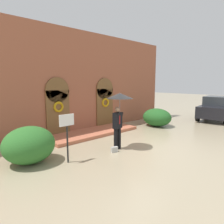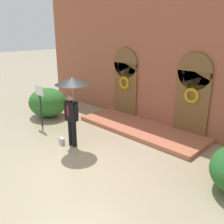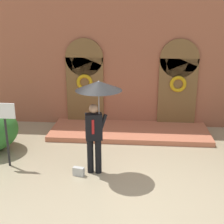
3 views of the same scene
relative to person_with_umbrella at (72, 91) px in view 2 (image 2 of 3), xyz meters
The scene contains 6 objects.
ground_plane 2.07m from the person_with_umbrella, 28.04° to the right, with size 80.00×80.00×0.00m, color tan.
building_facade 3.92m from the person_with_umbrella, 79.54° to the left, with size 14.00×2.30×5.60m.
person_with_umbrella is the anchor object (origin of this frame).
handbag 1.87m from the person_with_umbrella, 156.96° to the right, with size 0.28×0.12×0.22m, color #B7B7B2.
sign_post 2.50m from the person_with_umbrella, behind, with size 0.56×0.06×1.72m.
shrub_left 3.75m from the person_with_umbrella, 162.51° to the left, with size 1.78×1.63×1.30m, color #2D6B28.
Camera 2 is at (5.62, -4.19, 3.76)m, focal length 40.00 mm.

